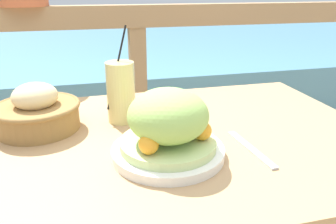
% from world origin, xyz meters
% --- Properties ---
extents(patio_table, '(0.96, 0.70, 0.71)m').
position_xyz_m(patio_table, '(0.00, 0.00, 0.60)').
color(patio_table, tan).
rests_on(patio_table, ground_plane).
extents(railing_fence, '(2.80, 0.08, 0.97)m').
position_xyz_m(railing_fence, '(0.00, 0.72, 0.74)').
color(railing_fence, '#937551').
rests_on(railing_fence, ground_plane).
extents(sea_backdrop, '(12.00, 4.00, 0.51)m').
position_xyz_m(sea_backdrop, '(0.00, 3.22, 0.25)').
color(sea_backdrop, teal).
rests_on(sea_backdrop, ground_plane).
extents(salad_plate, '(0.24, 0.24, 0.15)m').
position_xyz_m(salad_plate, '(-0.06, -0.09, 0.77)').
color(salad_plate, white).
rests_on(salad_plate, patio_table).
extents(drink_glass, '(0.08, 0.07, 0.25)m').
position_xyz_m(drink_glass, '(-0.13, 0.12, 0.79)').
color(drink_glass, '#DBCC7F').
rests_on(drink_glass, patio_table).
extents(bread_basket, '(0.21, 0.21, 0.12)m').
position_xyz_m(bread_basket, '(-0.34, 0.12, 0.76)').
color(bread_basket, olive).
rests_on(bread_basket, patio_table).
extents(fork, '(0.03, 0.18, 0.00)m').
position_xyz_m(fork, '(0.12, -0.11, 0.71)').
color(fork, silver).
rests_on(fork, patio_table).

